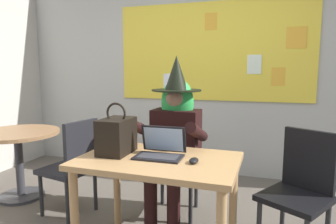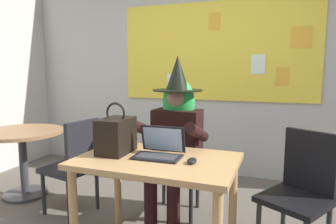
{
  "view_description": "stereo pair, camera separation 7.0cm",
  "coord_description": "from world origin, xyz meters",
  "px_view_note": "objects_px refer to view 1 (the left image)",
  "views": [
    {
      "loc": [
        0.65,
        -1.95,
        1.33
      ],
      "look_at": [
        -0.08,
        0.31,
        1.0
      ],
      "focal_mm": 32.44,
      "sensor_mm": 36.0,
      "label": 1
    },
    {
      "loc": [
        0.72,
        -1.93,
        1.33
      ],
      "look_at": [
        -0.08,
        0.31,
        1.0
      ],
      "focal_mm": 32.44,
      "sensor_mm": 36.0,
      "label": 2
    }
  ],
  "objects_px": {
    "handbag": "(117,135)",
    "person_costumed": "(174,130)",
    "side_table_round": "(18,148)",
    "chair_extra_corner": "(301,186)",
    "desk_main": "(158,172)",
    "chair_at_desk": "(177,158)",
    "chair_spare_by_window": "(74,163)",
    "computer_mouse": "(194,161)",
    "laptop": "(160,150)"
  },
  "relations": [
    {
      "from": "person_costumed",
      "to": "side_table_round",
      "type": "bearing_deg",
      "value": -84.69
    },
    {
      "from": "desk_main",
      "to": "side_table_round",
      "type": "distance_m",
      "value": 1.78
    },
    {
      "from": "chair_extra_corner",
      "to": "laptop",
      "type": "bearing_deg",
      "value": -41.6
    },
    {
      "from": "chair_at_desk",
      "to": "computer_mouse",
      "type": "xyz_separation_m",
      "value": [
        0.33,
        -0.75,
        0.23
      ]
    },
    {
      "from": "handbag",
      "to": "chair_extra_corner",
      "type": "height_order",
      "value": "handbag"
    },
    {
      "from": "person_costumed",
      "to": "computer_mouse",
      "type": "distance_m",
      "value": 0.71
    },
    {
      "from": "handbag",
      "to": "side_table_round",
      "type": "xyz_separation_m",
      "value": [
        -1.37,
        0.46,
        -0.33
      ]
    },
    {
      "from": "chair_at_desk",
      "to": "computer_mouse",
      "type": "bearing_deg",
      "value": 19.24
    },
    {
      "from": "handbag",
      "to": "chair_extra_corner",
      "type": "bearing_deg",
      "value": 14.04
    },
    {
      "from": "laptop",
      "to": "handbag",
      "type": "bearing_deg",
      "value": -177.42
    },
    {
      "from": "chair_at_desk",
      "to": "chair_spare_by_window",
      "type": "xyz_separation_m",
      "value": [
        -0.86,
        -0.39,
        -0.01
      ]
    },
    {
      "from": "side_table_round",
      "to": "chair_extra_corner",
      "type": "bearing_deg",
      "value": -2.9
    },
    {
      "from": "chair_at_desk",
      "to": "side_table_round",
      "type": "bearing_deg",
      "value": -86.3
    },
    {
      "from": "chair_at_desk",
      "to": "computer_mouse",
      "type": "relative_size",
      "value": 8.7
    },
    {
      "from": "laptop",
      "to": "handbag",
      "type": "xyz_separation_m",
      "value": [
        -0.33,
        -0.02,
        0.09
      ]
    },
    {
      "from": "desk_main",
      "to": "computer_mouse",
      "type": "bearing_deg",
      "value": -7.59
    },
    {
      "from": "chair_at_desk",
      "to": "chair_extra_corner",
      "type": "distance_m",
      "value": 1.1
    },
    {
      "from": "chair_extra_corner",
      "to": "desk_main",
      "type": "bearing_deg",
      "value": -39.18
    },
    {
      "from": "computer_mouse",
      "to": "chair_spare_by_window",
      "type": "bearing_deg",
      "value": 164.13
    },
    {
      "from": "handbag",
      "to": "chair_extra_corner",
      "type": "relative_size",
      "value": 0.42
    },
    {
      "from": "desk_main",
      "to": "chair_at_desk",
      "type": "height_order",
      "value": "chair_at_desk"
    },
    {
      "from": "chair_spare_by_window",
      "to": "side_table_round",
      "type": "bearing_deg",
      "value": -0.0
    },
    {
      "from": "desk_main",
      "to": "person_costumed",
      "type": "distance_m",
      "value": 0.63
    },
    {
      "from": "handbag",
      "to": "side_table_round",
      "type": "distance_m",
      "value": 1.49
    },
    {
      "from": "desk_main",
      "to": "handbag",
      "type": "height_order",
      "value": "handbag"
    },
    {
      "from": "chair_spare_by_window",
      "to": "chair_extra_corner",
      "type": "height_order",
      "value": "chair_extra_corner"
    },
    {
      "from": "person_costumed",
      "to": "laptop",
      "type": "height_order",
      "value": "person_costumed"
    },
    {
      "from": "desk_main",
      "to": "laptop",
      "type": "height_order",
      "value": "laptop"
    },
    {
      "from": "computer_mouse",
      "to": "handbag",
      "type": "height_order",
      "value": "handbag"
    },
    {
      "from": "person_costumed",
      "to": "handbag",
      "type": "bearing_deg",
      "value": -23.91
    },
    {
      "from": "handbag",
      "to": "side_table_round",
      "type": "height_order",
      "value": "handbag"
    },
    {
      "from": "computer_mouse",
      "to": "chair_extra_corner",
      "type": "distance_m",
      "value": 0.84
    },
    {
      "from": "chair_at_desk",
      "to": "handbag",
      "type": "xyz_separation_m",
      "value": [
        -0.27,
        -0.69,
        0.34
      ]
    },
    {
      "from": "chair_at_desk",
      "to": "side_table_round",
      "type": "height_order",
      "value": "chair_at_desk"
    },
    {
      "from": "handbag",
      "to": "person_costumed",
      "type": "bearing_deg",
      "value": 64.69
    },
    {
      "from": "computer_mouse",
      "to": "chair_spare_by_window",
      "type": "xyz_separation_m",
      "value": [
        -1.19,
        0.36,
        -0.24
      ]
    },
    {
      "from": "laptop",
      "to": "chair_spare_by_window",
      "type": "xyz_separation_m",
      "value": [
        -0.93,
        0.28,
        -0.27
      ]
    },
    {
      "from": "laptop",
      "to": "chair_spare_by_window",
      "type": "height_order",
      "value": "laptop"
    },
    {
      "from": "person_costumed",
      "to": "laptop",
      "type": "distance_m",
      "value": 0.56
    },
    {
      "from": "chair_extra_corner",
      "to": "handbag",
      "type": "bearing_deg",
      "value": -45.04
    },
    {
      "from": "computer_mouse",
      "to": "chair_spare_by_window",
      "type": "relative_size",
      "value": 0.12
    },
    {
      "from": "chair_at_desk",
      "to": "chair_spare_by_window",
      "type": "bearing_deg",
      "value": -69.85
    },
    {
      "from": "side_table_round",
      "to": "laptop",
      "type": "bearing_deg",
      "value": -14.42
    },
    {
      "from": "chair_extra_corner",
      "to": "chair_at_desk",
      "type": "bearing_deg",
      "value": -78.73
    },
    {
      "from": "laptop",
      "to": "handbag",
      "type": "relative_size",
      "value": 0.89
    },
    {
      "from": "side_table_round",
      "to": "desk_main",
      "type": "bearing_deg",
      "value": -15.87
    },
    {
      "from": "person_costumed",
      "to": "chair_extra_corner",
      "type": "relative_size",
      "value": 1.62
    },
    {
      "from": "person_costumed",
      "to": "side_table_round",
      "type": "relative_size",
      "value": 1.77
    },
    {
      "from": "laptop",
      "to": "chair_at_desk",
      "type": "bearing_deg",
      "value": 94.79
    },
    {
      "from": "laptop",
      "to": "desk_main",
      "type": "bearing_deg",
      "value": -92.9
    }
  ]
}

